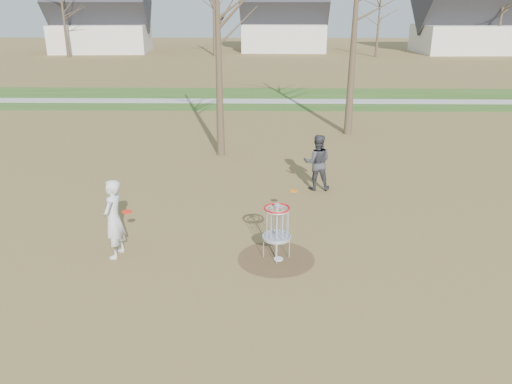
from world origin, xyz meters
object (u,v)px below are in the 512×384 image
player_throwing (317,162)px  disc_grounded (278,259)px  disc_golf_basket (277,223)px  player_standing (114,219)px

player_throwing → disc_grounded: bearing=75.8°
disc_golf_basket → player_throwing: bearing=73.8°
player_throwing → disc_golf_basket: 4.92m
player_standing → player_throwing: size_ratio=1.06×
player_standing → player_throwing: 6.91m
disc_grounded → disc_golf_basket: bearing=143.3°
player_standing → disc_grounded: (3.80, -0.13, -0.92)m
player_throwing → player_standing: bearing=43.5°
player_standing → disc_grounded: size_ratio=8.57×
player_standing → player_throwing: (5.13, 4.63, -0.05)m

